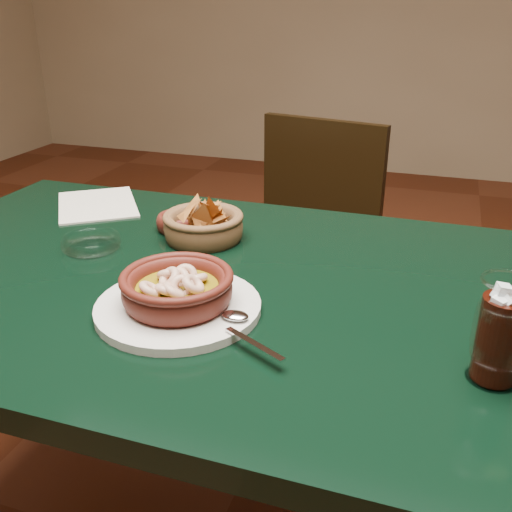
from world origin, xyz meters
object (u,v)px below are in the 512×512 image
(dining_chair, at_px, (302,258))
(chip_basket, at_px, (204,226))
(cola_drink, at_px, (501,332))
(shrimp_plate, at_px, (178,293))
(dining_table, at_px, (187,321))

(dining_chair, bearing_deg, chip_basket, -97.20)
(cola_drink, bearing_deg, dining_chair, 117.88)
(shrimp_plate, height_order, chip_basket, chip_basket)
(dining_table, bearing_deg, cola_drink, -17.54)
(dining_chair, height_order, shrimp_plate, dining_chair)
(shrimp_plate, bearing_deg, cola_drink, -3.94)
(dining_chair, distance_m, cola_drink, 1.03)
(dining_table, xyz_separation_m, dining_chair, (0.04, 0.70, -0.17))
(dining_table, bearing_deg, chip_basket, 100.02)
(dining_chair, relative_size, chip_basket, 4.58)
(dining_chair, height_order, chip_basket, dining_chair)
(shrimp_plate, distance_m, chip_basket, 0.29)
(shrimp_plate, xyz_separation_m, cola_drink, (0.45, -0.03, 0.04))
(dining_chair, xyz_separation_m, chip_basket, (-0.07, -0.55, 0.30))
(dining_table, distance_m, shrimp_plate, 0.19)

